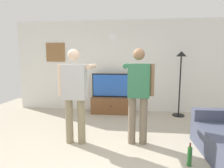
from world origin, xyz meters
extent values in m
plane|color=#B2A893|center=(0.00, 0.00, 0.00)|extent=(8.40, 8.40, 0.00)
cube|color=silver|center=(0.00, 2.95, 1.35)|extent=(6.40, 0.10, 2.70)
cube|color=brown|center=(-0.23, 2.60, 0.23)|extent=(1.17, 0.45, 0.47)
sphere|color=black|center=(-0.23, 2.36, 0.26)|extent=(0.04, 0.04, 0.04)
cube|color=black|center=(-0.23, 2.65, 0.81)|extent=(1.16, 0.06, 0.68)
cube|color=blue|center=(-0.23, 2.62, 0.81)|extent=(1.10, 0.01, 0.62)
cylinder|color=white|center=(-0.23, 2.89, 2.21)|extent=(0.25, 0.03, 0.25)
cube|color=olive|center=(-2.00, 2.90, 1.77)|extent=(0.59, 0.04, 0.57)
cylinder|color=black|center=(1.65, 2.52, 0.01)|extent=(0.32, 0.32, 0.03)
cylinder|color=black|center=(1.65, 2.52, 0.83)|extent=(0.04, 0.04, 1.61)
cone|color=black|center=(1.65, 2.52, 1.71)|extent=(0.28, 0.28, 0.14)
cylinder|color=gray|center=(-0.81, 0.58, 0.42)|extent=(0.14, 0.14, 0.85)
cylinder|color=gray|center=(-0.57, 0.58, 0.42)|extent=(0.14, 0.14, 0.85)
cube|color=#B7B7B7|center=(-0.69, 0.58, 1.17)|extent=(0.42, 0.22, 0.64)
sphere|color=beige|center=(-0.69, 0.58, 1.65)|extent=(0.21, 0.21, 0.21)
cylinder|color=beige|center=(-0.95, 0.58, 1.19)|extent=(0.09, 0.09, 0.58)
cylinder|color=beige|center=(-0.43, 0.87, 1.43)|extent=(0.09, 0.58, 0.09)
cube|color=white|center=(-0.43, 1.19, 1.43)|extent=(0.04, 0.12, 0.04)
cylinder|color=#7A6B56|center=(0.36, 0.68, 0.44)|extent=(0.14, 0.14, 0.89)
cylinder|color=#7A6B56|center=(0.57, 0.68, 0.44)|extent=(0.14, 0.14, 0.89)
cube|color=#33724C|center=(0.47, 0.68, 1.19)|extent=(0.39, 0.22, 0.61)
sphere|color=#8C6647|center=(0.47, 0.68, 1.66)|extent=(0.21, 0.21, 0.21)
cylinder|color=#33724C|center=(0.23, 0.97, 1.45)|extent=(0.09, 0.58, 0.09)
cube|color=white|center=(0.23, 1.29, 1.45)|extent=(0.04, 0.12, 0.04)
cylinder|color=#8C6647|center=(0.71, 0.68, 1.21)|extent=(0.09, 0.09, 0.58)
cube|color=#474C60|center=(1.95, 0.92, 0.53)|extent=(0.85, 0.21, 0.22)
cylinder|color=#1E5923|center=(1.22, 0.02, 0.14)|extent=(0.07, 0.07, 0.29)
cylinder|color=#4C2814|center=(1.22, 0.02, 0.32)|extent=(0.02, 0.02, 0.07)
camera|label=1|loc=(0.36, -2.69, 1.59)|focal=29.94mm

